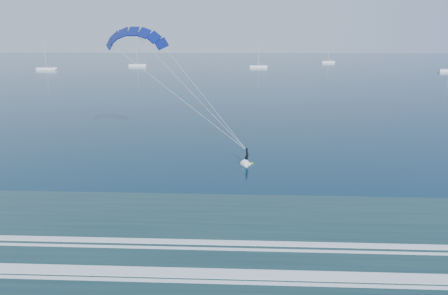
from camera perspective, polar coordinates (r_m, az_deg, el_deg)
kitesurfer_rig at (r=45.32m, az=-4.94°, el=8.05°), size 17.69×4.35×16.73m
sailboat_0 at (r=218.42m, az=-24.03°, el=10.26°), size 9.43×2.40×12.72m
sailboat_1 at (r=233.20m, az=-12.28°, el=11.43°), size 9.37×2.40×12.77m
sailboat_2 at (r=217.90m, az=4.93°, el=11.47°), size 9.14×2.40×12.63m
sailboat_3 at (r=271.36m, az=14.63°, el=11.76°), size 7.89×2.40×10.84m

